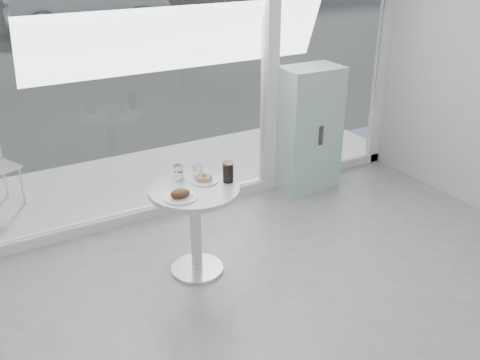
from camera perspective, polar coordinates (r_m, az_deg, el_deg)
storefront at (r=5.10m, az=-4.76°, el=14.90°), size 5.00×0.14×3.00m
main_table at (r=4.30m, az=-4.81°, el=-3.49°), size 0.72×0.72×0.77m
patio_deck at (r=6.28m, az=-7.98°, el=0.53°), size 5.60×1.60×0.05m
street at (r=17.86m, az=-23.69°, el=14.52°), size 40.00×24.00×0.00m
mint_cabinet at (r=5.79m, az=7.32°, el=5.37°), size 0.63×0.45×1.35m
car_silver at (r=16.50m, az=-15.84°, el=17.56°), size 4.67×2.03×1.49m
plate_fritter at (r=4.04m, az=-6.36°, el=-1.57°), size 0.25×0.25×0.07m
plate_donut at (r=4.30m, az=-3.82°, el=0.12°), size 0.23×0.23×0.05m
water_tumbler_a at (r=4.33m, az=-6.57°, el=0.70°), size 0.08×0.08×0.12m
water_tumbler_b at (r=4.34m, az=-4.52°, el=0.79°), size 0.07×0.07×0.12m
cola_glass at (r=4.26m, az=-1.29°, el=0.82°), size 0.09×0.09×0.17m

